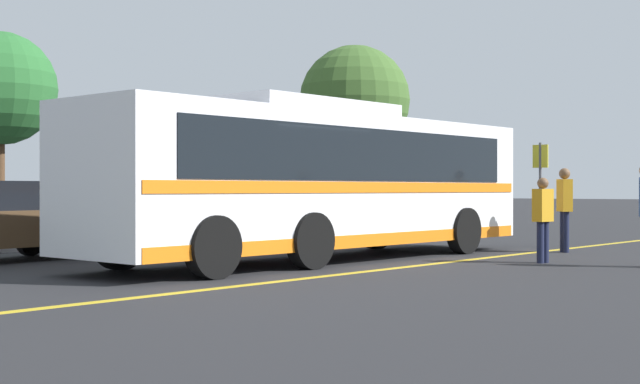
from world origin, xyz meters
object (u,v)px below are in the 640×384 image
(pedestrian_0, at_px, (543,215))
(transit_bus, at_px, (320,178))
(parked_car_2, at_px, (232,216))
(bus_stop_sign, at_px, (540,181))
(pedestrian_2, at_px, (565,204))
(tree_0, at_px, (0,89))
(tree_1, at_px, (355,101))
(parked_car_3, at_px, (365,212))

(pedestrian_0, bearing_deg, transit_bus, 126.57)
(parked_car_2, distance_m, bus_stop_sign, 7.72)
(pedestrian_2, xyz_separation_m, bus_stop_sign, (1.33, 1.26, 0.52))
(tree_0, bearing_deg, bus_stop_sign, -61.06)
(bus_stop_sign, distance_m, tree_0, 14.77)
(tree_0, relative_size, tree_1, 0.82)
(parked_car_2, height_order, pedestrian_2, pedestrian_2)
(pedestrian_2, distance_m, tree_0, 15.42)
(pedestrian_0, xyz_separation_m, tree_0, (-2.77, 14.96, 3.26))
(transit_bus, relative_size, bus_stop_sign, 4.41)
(parked_car_3, relative_size, pedestrian_0, 2.55)
(parked_car_3, bearing_deg, transit_bus, 124.21)
(transit_bus, height_order, parked_car_3, transit_bus)
(pedestrian_2, relative_size, bus_stop_sign, 0.74)
(transit_bus, xyz_separation_m, parked_car_2, (2.36, 5.01, -0.90))
(pedestrian_0, height_order, tree_0, tree_0)
(tree_1, bearing_deg, parked_car_2, -155.56)
(tree_0, distance_m, tree_1, 14.47)
(transit_bus, bearing_deg, tree_0, -177.16)
(parked_car_2, relative_size, pedestrian_0, 2.75)
(parked_car_2, bearing_deg, tree_1, 112.78)
(transit_bus, distance_m, tree_1, 17.61)
(parked_car_2, bearing_deg, bus_stop_sign, 31.41)
(parked_car_3, bearing_deg, tree_1, -47.12)
(bus_stop_sign, bearing_deg, pedestrian_2, -46.08)
(parked_car_2, relative_size, tree_0, 0.78)
(tree_1, bearing_deg, parked_car_3, -139.19)
(parked_car_2, relative_size, bus_stop_sign, 1.76)
(bus_stop_sign, bearing_deg, parked_car_3, 171.75)
(pedestrian_0, height_order, pedestrian_2, pedestrian_2)
(parked_car_3, bearing_deg, bus_stop_sign, 173.47)
(pedestrian_0, xyz_separation_m, tree_1, (11.65, 13.92, 3.94))
(parked_car_3, distance_m, tree_1, 9.48)
(transit_bus, relative_size, parked_car_3, 2.70)
(bus_stop_sign, bearing_deg, transit_bus, -101.88)
(pedestrian_2, bearing_deg, tree_0, 65.48)
(parked_car_2, height_order, pedestrian_0, pedestrian_0)
(pedestrian_2, bearing_deg, parked_car_3, 26.30)
(transit_bus, xyz_separation_m, parked_car_3, (7.47, 4.69, -0.89))
(pedestrian_2, bearing_deg, tree_1, 9.36)
(parked_car_2, distance_m, pedestrian_2, 8.22)
(pedestrian_0, relative_size, tree_0, 0.28)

